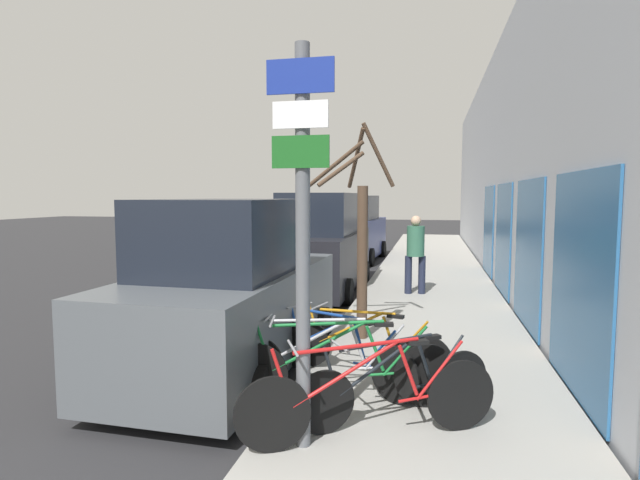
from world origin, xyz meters
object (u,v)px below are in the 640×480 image
at_px(bicycle_1, 397,385).
at_px(parked_car_1, 321,248).
at_px(bicycle_4, 338,353).
at_px(bicycle_5, 365,347).
at_px(street_tree, 360,240).
at_px(pedestrian_near, 415,249).
at_px(bicycle_3, 328,363).
at_px(bicycle_0, 371,398).
at_px(bicycle_2, 341,370).
at_px(parked_car_2, 352,231).
at_px(signpost, 303,234).
at_px(parked_car_0, 231,294).

distance_m(bicycle_1, parked_car_1, 7.65).
height_order(bicycle_1, bicycle_4, bicycle_4).
bearing_deg(bicycle_5, bicycle_4, 154.67).
bearing_deg(street_tree, pedestrian_near, 78.93).
xyz_separation_m(bicycle_4, pedestrian_near, (0.73, 5.88, 0.67)).
bearing_deg(pedestrian_near, bicycle_4, 73.16).
xyz_separation_m(bicycle_3, street_tree, (0.01, 2.46, 1.17)).
bearing_deg(bicycle_3, bicycle_5, -28.36).
relative_size(bicycle_3, parked_car_1, 0.49).
distance_m(bicycle_0, bicycle_4, 1.44).
bearing_deg(bicycle_5, bicycle_2, -173.41).
height_order(bicycle_3, parked_car_2, parked_car_2).
xyz_separation_m(signpost, pedestrian_near, (0.76, 7.43, -0.88)).
height_order(bicycle_1, pedestrian_near, pedestrian_near).
height_order(parked_car_1, street_tree, street_tree).
distance_m(bicycle_2, street_tree, 2.92).
bearing_deg(parked_car_2, signpost, -79.80).
xyz_separation_m(bicycle_5, parked_car_2, (-2.09, 12.27, 0.58)).
distance_m(parked_car_1, pedestrian_near, 2.40).
distance_m(bicycle_3, pedestrian_near, 6.39).
bearing_deg(bicycle_5, bicycle_0, -156.50).
distance_m(bicycle_1, bicycle_5, 1.29).
distance_m(bicycle_3, parked_car_2, 13.17).
bearing_deg(bicycle_2, bicycle_3, 28.47).
height_order(bicycle_2, parked_car_1, parked_car_1).
bearing_deg(parked_car_0, signpost, -51.96).
bearing_deg(parked_car_0, bicycle_2, -33.30).
distance_m(signpost, bicycle_5, 2.47).
relative_size(bicycle_5, parked_car_2, 0.47).
height_order(bicycle_0, parked_car_1, parked_car_1).
height_order(bicycle_5, street_tree, street_tree).
height_order(bicycle_4, street_tree, street_tree).
distance_m(bicycle_0, parked_car_2, 14.15).
distance_m(bicycle_3, parked_car_1, 7.02).
height_order(bicycle_0, bicycle_4, bicycle_0).
xyz_separation_m(signpost, bicycle_0, (0.59, 0.22, -1.53)).
height_order(bicycle_0, bicycle_5, bicycle_0).
bearing_deg(pedestrian_near, bicycle_0, 78.86).
relative_size(bicycle_0, bicycle_1, 1.23).
xyz_separation_m(signpost, bicycle_3, (-0.00, 1.12, -1.54)).
bearing_deg(bicycle_1, bicycle_0, 122.29).
distance_m(bicycle_1, bicycle_2, 0.65).
bearing_deg(bicycle_3, parked_car_1, 7.24).
xyz_separation_m(bicycle_1, bicycle_2, (-0.61, 0.21, 0.04)).
xyz_separation_m(bicycle_3, parked_car_0, (-1.58, 1.00, 0.52)).
height_order(bicycle_0, parked_car_0, parked_car_0).
bearing_deg(bicycle_5, parked_car_0, 97.28).
bearing_deg(signpost, parked_car_2, 97.13).
distance_m(bicycle_4, pedestrian_near, 5.97).
relative_size(signpost, bicycle_4, 1.80).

